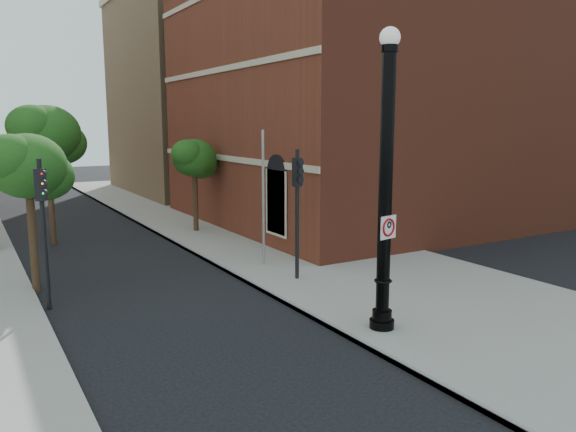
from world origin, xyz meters
TOP-DOWN VIEW (x-y plane):
  - ground at (0.00, 0.00)m, footprint 120.00×120.00m
  - sidewalk_right at (6.00, 10.00)m, footprint 8.00×60.00m
  - curb_edge at (2.05, 10.00)m, footprint 0.10×60.00m
  - brick_wall_building at (16.00, 14.00)m, footprint 22.30×16.30m
  - bg_building_tan_b at (16.00, 30.00)m, footprint 22.00×14.00m
  - lamppost at (3.00, 0.23)m, footprint 0.61×0.61m
  - no_parking_sign at (2.97, 0.05)m, footprint 0.55×0.14m
  - traffic_signal_left at (-3.81, 6.23)m, footprint 0.33×0.37m
  - traffic_signal_right at (3.53, 5.08)m, footprint 0.29×0.36m
  - utility_pole at (3.45, 7.24)m, footprint 0.10×0.10m
  - street_tree_a at (-3.87, 8.24)m, footprint 2.67×2.41m
  - street_tree_b at (-2.38, 15.29)m, footprint 3.24×2.93m
  - street_tree_c at (3.78, 14.62)m, footprint 2.43×2.19m

SIDE VIEW (x-z plane):
  - ground at x=0.00m, z-range 0.00..0.00m
  - sidewalk_right at x=6.00m, z-range 0.00..0.12m
  - curb_edge at x=2.05m, z-range 0.00..0.14m
  - utility_pole at x=3.45m, z-range 0.00..4.87m
  - no_parking_sign at x=2.97m, z-range 2.39..2.95m
  - traffic_signal_left at x=-3.81m, z-range 0.72..4.89m
  - traffic_signal_right at x=3.53m, z-range 0.74..5.03m
  - lamppost at x=3.00m, z-range -0.28..6.97m
  - street_tree_c at x=3.78m, z-range 1.26..5.63m
  - street_tree_a at x=-3.87m, z-range 1.38..6.19m
  - street_tree_b at x=-2.38m, z-range 1.69..7.53m
  - brick_wall_building at x=16.00m, z-range 0.01..12.51m
  - bg_building_tan_b at x=16.00m, z-range 0.00..14.00m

